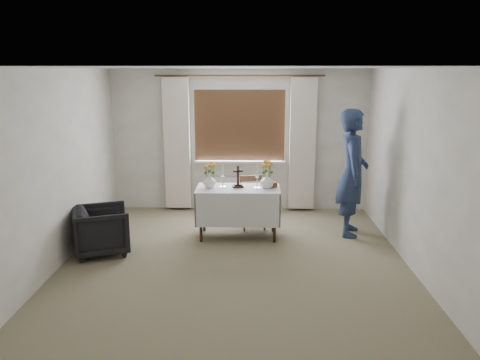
% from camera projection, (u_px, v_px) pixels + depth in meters
% --- Properties ---
extents(ground, '(5.00, 5.00, 0.00)m').
position_uv_depth(ground, '(235.00, 263.00, 6.14)').
color(ground, '#7F7658').
rests_on(ground, ground).
extents(altar_table, '(1.24, 0.64, 0.76)m').
position_uv_depth(altar_table, '(238.00, 212.00, 7.04)').
color(altar_table, white).
rests_on(altar_table, ground).
extents(wooden_chair, '(0.45, 0.45, 0.83)m').
position_uv_depth(wooden_chair, '(253.00, 202.00, 7.45)').
color(wooden_chair, brown).
rests_on(wooden_chair, ground).
extents(armchair, '(0.92, 0.90, 0.65)m').
position_uv_depth(armchair, '(102.00, 230.00, 6.42)').
color(armchair, black).
rests_on(armchair, ground).
extents(person, '(0.57, 0.77, 1.92)m').
position_uv_depth(person, '(352.00, 173.00, 7.03)').
color(person, navy).
rests_on(person, ground).
extents(radiator, '(1.10, 0.10, 0.60)m').
position_uv_depth(radiator, '(240.00, 194.00, 8.42)').
color(radiator, silver).
rests_on(radiator, ground).
extents(wooden_cross, '(0.17, 0.14, 0.33)m').
position_uv_depth(wooden_cross, '(238.00, 177.00, 6.94)').
color(wooden_cross, black).
rests_on(wooden_cross, altar_table).
extents(candlestick_left, '(0.11, 0.11, 0.35)m').
position_uv_depth(candlestick_left, '(223.00, 176.00, 6.95)').
color(candlestick_left, silver).
rests_on(candlestick_left, altar_table).
extents(candlestick_right, '(0.11, 0.11, 0.35)m').
position_uv_depth(candlestick_right, '(257.00, 177.00, 6.89)').
color(candlestick_right, silver).
rests_on(candlestick_right, altar_table).
extents(flower_vase_left, '(0.26, 0.26, 0.20)m').
position_uv_depth(flower_vase_left, '(210.00, 181.00, 6.95)').
color(flower_vase_left, white).
rests_on(flower_vase_left, altar_table).
extents(flower_vase_right, '(0.26, 0.26, 0.21)m').
position_uv_depth(flower_vase_right, '(267.00, 181.00, 6.91)').
color(flower_vase_right, white).
rests_on(flower_vase_right, altar_table).
extents(wicker_basket, '(0.25, 0.25, 0.08)m').
position_uv_depth(wicker_basket, '(270.00, 184.00, 7.01)').
color(wicker_basket, brown).
rests_on(wicker_basket, altar_table).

